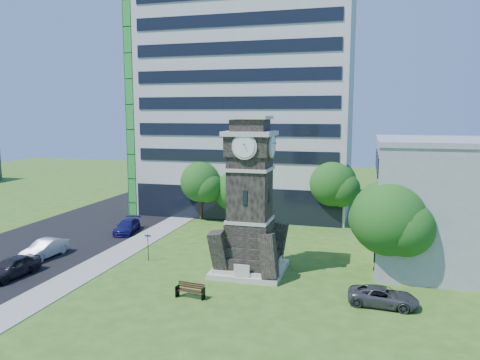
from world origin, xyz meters
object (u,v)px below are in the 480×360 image
(car_street_mid, at_px, (45,249))
(street_sign, at_px, (148,244))
(car_street_north, at_px, (127,226))
(clock_tower, at_px, (250,206))
(car_street_south, at_px, (12,267))
(park_bench, at_px, (191,290))
(car_east_lot, at_px, (383,297))

(car_street_mid, xyz_separation_m, street_sign, (9.09, 1.49, 0.69))
(car_street_north, bearing_deg, car_street_mid, -115.97)
(clock_tower, height_order, car_street_south, clock_tower)
(car_street_south, height_order, street_sign, street_sign)
(clock_tower, xyz_separation_m, street_sign, (-8.97, 0.34, -3.83))
(car_street_mid, height_order, park_bench, car_street_mid)
(car_street_south, relative_size, park_bench, 2.33)
(car_street_south, height_order, car_street_north, car_street_south)
(car_street_north, distance_m, street_sign, 10.38)
(clock_tower, distance_m, car_street_south, 18.76)
(park_bench, relative_size, street_sign, 0.86)
(car_street_north, bearing_deg, street_sign, -61.99)
(clock_tower, xyz_separation_m, park_bench, (-2.57, -6.21, -4.73))
(car_street_south, distance_m, car_street_mid, 4.98)
(car_east_lot, xyz_separation_m, street_sign, (-18.96, 4.50, 0.83))
(car_east_lot, bearing_deg, car_street_mid, 87.61)
(clock_tower, distance_m, car_street_north, 18.18)
(car_street_mid, distance_m, car_street_north, 9.93)
(clock_tower, bearing_deg, car_street_north, 151.34)
(car_street_mid, distance_m, street_sign, 9.24)
(clock_tower, height_order, car_east_lot, clock_tower)
(park_bench, bearing_deg, car_street_mid, 168.79)
(park_bench, distance_m, street_sign, 9.20)
(clock_tower, xyz_separation_m, car_street_south, (-17.18, -6.05, -4.49))
(car_street_south, relative_size, car_street_mid, 1.00)
(clock_tower, relative_size, car_street_south, 2.63)
(car_street_north, xyz_separation_m, car_east_lot, (25.42, -12.59, -0.05))
(car_street_mid, xyz_separation_m, car_street_north, (2.63, 9.58, -0.09))
(car_street_south, height_order, car_street_mid, car_street_south)
(clock_tower, bearing_deg, park_bench, -112.50)
(car_east_lot, distance_m, park_bench, 12.73)
(car_street_mid, distance_m, car_east_lot, 28.21)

